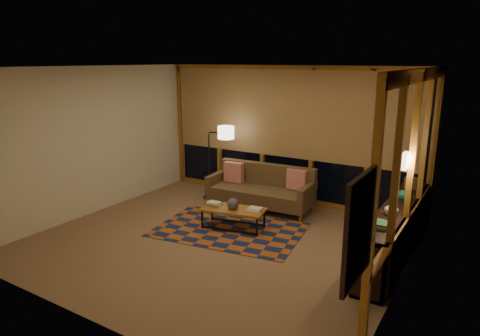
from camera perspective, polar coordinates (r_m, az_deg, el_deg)
The scene contains 21 objects.
floor at distance 6.91m, azimuth -2.95°, elevation -9.70°, with size 5.50×5.00×0.01m, color #886D52.
ceiling at distance 6.32m, azimuth -3.27°, elevation 13.28°, with size 5.50×5.00×0.01m, color silver.
walls at distance 6.48m, azimuth -3.10°, elevation 1.27°, with size 5.51×5.01×2.70m.
window_wall_back at distance 8.55m, azimuth 6.25°, elevation 4.38°, with size 5.30×0.16×2.60m, color #AD6F27, non-canonical shape.
window_wall_right at distance 6.03m, azimuth 21.85°, elevation -0.75°, with size 0.16×3.70×2.60m, color #AD6F27, non-canonical shape.
wall_art at distance 3.71m, azimuth 15.49°, elevation -7.76°, with size 0.06×0.74×0.94m, color red, non-canonical shape.
wall_sconce at distance 5.85m, azimuth 21.18°, elevation 0.89°, with size 0.12×0.18×0.22m, color #FFF3C6, non-canonical shape.
sofa at distance 8.22m, azimuth 2.71°, elevation -2.71°, with size 1.99×0.81×0.82m, color brown, non-canonical shape.
pillow_left at distance 8.55m, azimuth -0.83°, elevation -0.62°, with size 0.40×0.13×0.40m, color red, non-canonical shape.
pillow_right at distance 8.09m, azimuth 7.59°, elevation -1.67°, with size 0.39×0.13×0.39m, color red, non-canonical shape.
area_rug at distance 7.32m, azimuth -1.46°, elevation -8.23°, with size 2.42×1.61×0.01m, color #A7521D.
coffee_table at distance 7.33m, azimuth -0.89°, elevation -6.74°, with size 1.07×0.49×0.36m, color #AD6F27, non-canonical shape.
book_stack_a at distance 7.42m, azimuth -3.43°, elevation -4.75°, with size 0.25×0.20×0.07m, color beige, non-canonical shape.
book_stack_b at distance 7.16m, azimuth 2.00°, elevation -5.54°, with size 0.23×0.19×0.05m, color beige, non-canonical shape.
ceramic_pot at distance 7.20m, azimuth -0.96°, elevation -4.78°, with size 0.20×0.20×0.20m, color black.
floor_lamp at distance 8.78m, azimuth -4.13°, elevation 0.76°, with size 0.51×0.33×1.52m, color black, non-canonical shape.
bookshelf at distance 6.73m, azimuth 20.11°, elevation -7.76°, with size 0.40×3.05×0.76m, color black, non-canonical shape.
basket at distance 7.53m, azimuth 21.86°, elevation -1.87°, with size 0.22×0.22×0.17m, color olive.
teal_bowl at distance 6.85m, azimuth 20.94°, elevation -3.37°, with size 0.16×0.16×0.16m, color #146C61.
vase at distance 6.13m, azimuth 19.55°, elevation -5.11°, with size 0.18×0.18×0.19m, color #C1B08E.
shelf_book_stack at distance 5.68m, azimuth 18.35°, elevation -7.18°, with size 0.19×0.26×0.08m, color beige, non-canonical shape.
Camera 1 is at (3.62, -5.18, 2.81)m, focal length 32.00 mm.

